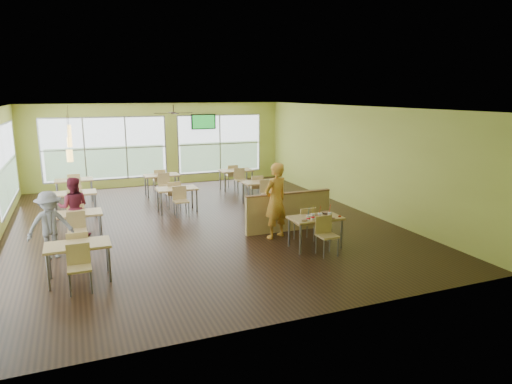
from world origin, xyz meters
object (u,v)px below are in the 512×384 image
at_px(main_table, 315,222).
at_px(half_wall_divider, 288,212).
at_px(man_plaid, 276,201).
at_px(food_basket, 327,213).

bearing_deg(main_table, half_wall_divider, 90.00).
xyz_separation_m(main_table, man_plaid, (-0.55, 1.05, 0.33)).
distance_m(main_table, man_plaid, 1.23).
bearing_deg(food_basket, man_plaid, 134.54).
distance_m(main_table, food_basket, 0.42).
xyz_separation_m(main_table, food_basket, (0.37, 0.11, 0.15)).
bearing_deg(man_plaid, food_basket, 114.55).
bearing_deg(half_wall_divider, food_basket, -74.49).
distance_m(half_wall_divider, man_plaid, 0.81).
relative_size(man_plaid, food_basket, 7.64).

